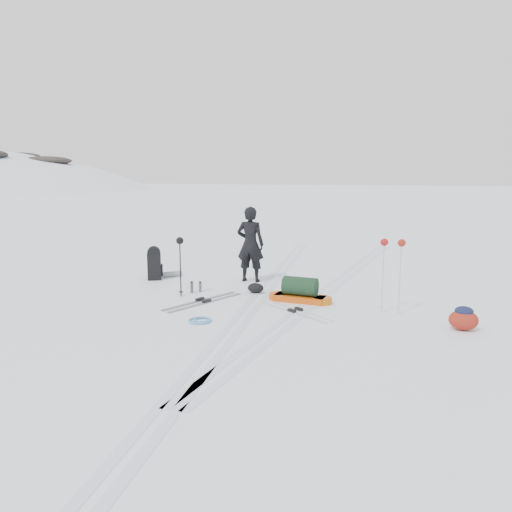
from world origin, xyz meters
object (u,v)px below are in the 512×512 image
object	(u,v)px
skier	(250,244)
expedition_rucksack	(156,264)
ski_poles_black	(180,248)
pulk_sled	(300,292)

from	to	relation	value
skier	expedition_rucksack	distance (m)	2.44
ski_poles_black	skier	bearing A→B (deg)	67.19
pulk_sled	expedition_rucksack	world-z (taller)	expedition_rucksack
ski_poles_black	pulk_sled	bearing A→B (deg)	11.88
pulk_sled	ski_poles_black	xyz separation A→B (m)	(-2.58, -0.26, 0.87)
pulk_sled	expedition_rucksack	distance (m)	4.07
skier	expedition_rucksack	bearing A→B (deg)	9.96
skier	pulk_sled	xyz separation A→B (m)	(1.55, -1.60, -0.73)
skier	ski_poles_black	xyz separation A→B (m)	(-1.03, -1.86, 0.14)
ski_poles_black	expedition_rucksack	bearing A→B (deg)	138.50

